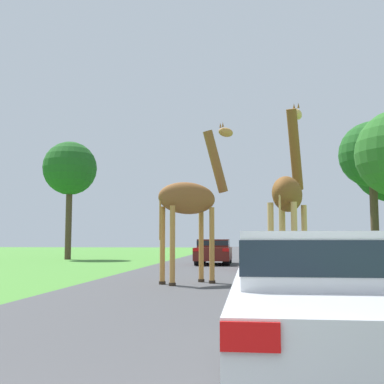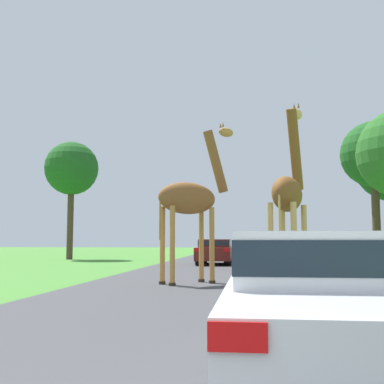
# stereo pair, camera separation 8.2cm
# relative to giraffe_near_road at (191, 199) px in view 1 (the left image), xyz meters

# --- Properties ---
(road) EXTENTS (8.16, 120.00, 0.00)m
(road) POSITION_rel_giraffe_near_road_xyz_m (0.79, 16.71, -2.55)
(road) COLOR #424244
(road) RESTS_ON ground
(giraffe_near_road) EXTENTS (2.41, 2.13, 5.10)m
(giraffe_near_road) POSITION_rel_giraffe_near_road_xyz_m (0.00, 0.00, 0.00)
(giraffe_near_road) COLOR #B77F3D
(giraffe_near_road) RESTS_ON ground
(giraffe_companion) EXTENTS (1.29, 2.73, 5.43)m
(giraffe_companion) POSITION_rel_giraffe_near_road_xyz_m (2.83, -1.17, 0.02)
(giraffe_companion) COLOR tan
(giraffe_companion) RESTS_ON ground
(car_lead_maroon) EXTENTS (1.78, 4.70, 1.38)m
(car_lead_maroon) POSITION_rel_giraffe_near_road_xyz_m (2.46, -9.52, -1.81)
(car_lead_maroon) COLOR silver
(car_lead_maroon) RESTS_ON ground
(car_queue_right) EXTENTS (1.77, 4.53, 1.20)m
(car_queue_right) POSITION_rel_giraffe_near_road_xyz_m (2.31, 7.15, -1.89)
(car_queue_right) COLOR maroon
(car_queue_right) RESTS_ON ground
(car_queue_left) EXTENTS (1.81, 4.07, 1.33)m
(car_queue_left) POSITION_rel_giraffe_near_road_xyz_m (-0.15, 11.42, -1.84)
(car_queue_left) COLOR #561914
(car_queue_left) RESTS_ON ground
(car_far_ahead) EXTENTS (1.96, 4.72, 1.36)m
(car_far_ahead) POSITION_rel_giraffe_near_road_xyz_m (2.85, 16.85, -1.81)
(car_far_ahead) COLOR gray
(car_far_ahead) RESTS_ON ground
(tree_far_right) EXTENTS (3.62, 3.62, 7.96)m
(tree_far_right) POSITION_rel_giraffe_near_road_xyz_m (-10.31, 16.66, 3.54)
(tree_far_right) COLOR #4C3828
(tree_far_right) RESTS_ON ground
(tree_mid_field) EXTENTS (3.91, 3.91, 8.35)m
(tree_mid_field) POSITION_rel_giraffe_near_road_xyz_m (9.10, 14.86, 3.77)
(tree_mid_field) COLOR #4C3828
(tree_mid_field) RESTS_ON ground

